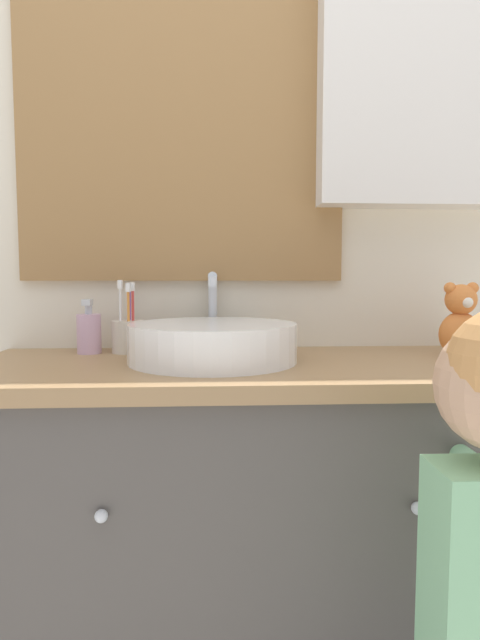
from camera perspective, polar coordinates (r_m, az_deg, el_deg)
The scene contains 6 objects.
wall_back at distance 1.43m, azimuth 1.77°, elevation 15.25°, with size 3.20×0.18×2.50m.
vanity_counter at distance 1.27m, azimuth 1.35°, elevation -23.65°, with size 1.28×0.51×0.84m.
sink_basin at distance 1.14m, azimuth -3.09°, elevation -2.39°, with size 0.38×0.43×0.21m.
toothbrush_holder at distance 1.31m, azimuth -12.64°, elevation -1.61°, with size 0.08×0.08×0.19m.
soap_dispenser at distance 1.32m, azimuth -16.87°, elevation -1.36°, with size 0.06×0.06×0.14m.
teddy_bear at distance 1.32m, azimuth 23.86°, elevation -0.17°, with size 0.10×0.08×0.18m.
Camera 1 is at (-0.09, -0.77, 1.02)m, focal length 28.00 mm.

